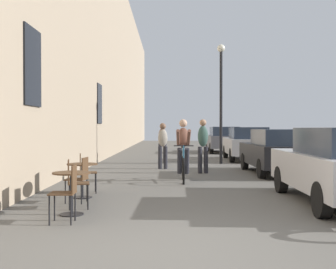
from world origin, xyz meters
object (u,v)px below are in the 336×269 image
at_px(cafe_chair_near_toward_wall, 65,190).
at_px(parked_car_fourth, 221,139).
at_px(pedestrian_mid, 161,143).
at_px(street_lamp, 219,88).
at_px(pedestrian_far, 161,141).
at_px(parked_car_third, 244,143).
at_px(cafe_table_near, 69,184).
at_px(cafe_chair_near_toward_street, 72,180).
at_px(cafe_chair_mid_toward_wall, 78,176).
at_px(cafe_table_mid, 80,173).
at_px(parked_car_second, 275,151).
at_px(cafe_chair_mid_toward_street, 83,170).
at_px(cyclist_on_bicycle, 181,152).
at_px(pedestrian_near, 201,143).

distance_m(cafe_chair_near_toward_wall, parked_car_fourth, 19.48).
height_order(pedestrian_mid, street_lamp, street_lamp).
bearing_deg(parked_car_fourth, pedestrian_far, -114.51).
distance_m(street_lamp, parked_car_third, 3.28).
height_order(street_lamp, parked_car_fourth, street_lamp).
relative_size(cafe_table_near, cafe_chair_near_toward_street, 0.81).
bearing_deg(parked_car_third, cafe_chair_mid_toward_wall, -115.87).
bearing_deg(pedestrian_mid, cafe_chair_near_toward_street, -101.44).
bearing_deg(parked_car_fourth, pedestrian_mid, -108.95).
distance_m(cafe_table_mid, parked_car_second, 6.99).
height_order(pedestrian_mid, parked_car_fourth, pedestrian_mid).
bearing_deg(cafe_chair_mid_toward_wall, parked_car_third, 64.13).
xyz_separation_m(cafe_chair_near_toward_wall, parked_car_third, (5.12, 12.68, 0.26)).
relative_size(cafe_chair_mid_toward_wall, parked_car_fourth, 0.20).
height_order(cafe_chair_mid_toward_wall, street_lamp, street_lamp).
height_order(cafe_chair_mid_toward_street, parked_car_third, parked_car_third).
distance_m(pedestrian_far, street_lamp, 3.25).
relative_size(cafe_chair_mid_toward_street, parked_car_second, 0.22).
relative_size(cyclist_on_bicycle, pedestrian_far, 1.05).
bearing_deg(street_lamp, cafe_table_near, -110.41).
distance_m(cafe_table_near, pedestrian_mid, 8.17).
height_order(cafe_chair_near_toward_wall, pedestrian_far, pedestrian_far).
xyz_separation_m(parked_car_third, parked_car_fourth, (-0.25, 6.18, 0.02)).
bearing_deg(street_lamp, cafe_table_mid, -115.13).
height_order(cafe_table_near, street_lamp, street_lamp).
height_order(cafe_chair_near_toward_street, parked_car_second, parked_car_second).
xyz_separation_m(cafe_chair_mid_toward_street, parked_car_second, (5.34, 3.93, 0.22)).
relative_size(cafe_chair_near_toward_wall, parked_car_second, 0.22).
height_order(cafe_chair_near_toward_wall, street_lamp, street_lamp).
distance_m(cafe_chair_near_toward_wall, pedestrian_near, 7.67).
xyz_separation_m(pedestrian_mid, parked_car_third, (3.76, 4.03, -0.14)).
distance_m(pedestrian_mid, parked_car_second, 4.04).
bearing_deg(cafe_chair_near_toward_wall, cyclist_on_bicycle, 69.10).
bearing_deg(parked_car_fourth, cyclist_on_bicycle, -101.95).
bearing_deg(cyclist_on_bicycle, cafe_chair_near_toward_wall, -110.90).
height_order(cafe_table_near, cafe_chair_mid_toward_wall, cafe_chair_mid_toward_wall).
xyz_separation_m(cafe_table_mid, pedestrian_mid, (1.61, 6.29, 0.40)).
bearing_deg(parked_car_fourth, parked_car_third, -87.70).
bearing_deg(parked_car_second, cafe_chair_mid_toward_wall, -135.05).
height_order(parked_car_second, parked_car_third, parked_car_third).
height_order(cafe_table_mid, pedestrian_near, pedestrian_near).
relative_size(cafe_table_mid, street_lamp, 0.15).
bearing_deg(cafe_chair_near_toward_street, pedestrian_far, 81.56).
relative_size(cafe_table_mid, parked_car_second, 0.18).
relative_size(cafe_chair_near_toward_wall, pedestrian_mid, 0.54).
xyz_separation_m(cafe_table_near, parked_car_third, (5.20, 12.07, 0.26)).
bearing_deg(parked_car_fourth, cafe_table_mid, -107.24).
distance_m(cafe_chair_mid_toward_street, street_lamp, 9.18).
height_order(cafe_chair_mid_toward_street, pedestrian_far, pedestrian_far).
distance_m(cafe_table_near, cafe_table_mid, 1.75).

